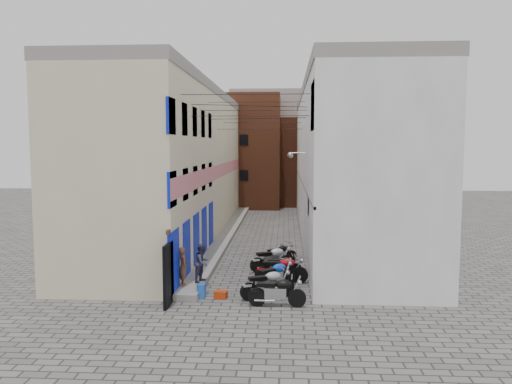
% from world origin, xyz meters
% --- Properties ---
extents(ground, '(90.00, 90.00, 0.00)m').
position_xyz_m(ground, '(0.00, 0.00, 0.00)').
color(ground, '#53504E').
rests_on(ground, ground).
extents(plinth, '(0.90, 26.00, 0.25)m').
position_xyz_m(plinth, '(-2.05, 13.00, 0.12)').
color(plinth, gray).
rests_on(plinth, ground).
extents(building_left, '(5.10, 27.00, 9.00)m').
position_xyz_m(building_left, '(-4.98, 12.95, 4.50)').
color(building_left, beige).
rests_on(building_left, ground).
extents(building_right, '(5.94, 26.00, 9.00)m').
position_xyz_m(building_right, '(5.00, 13.00, 4.51)').
color(building_right, silver).
rests_on(building_right, ground).
extents(building_far_brick_left, '(6.00, 6.00, 10.00)m').
position_xyz_m(building_far_brick_left, '(-2.00, 28.00, 5.00)').
color(building_far_brick_left, brown).
rests_on(building_far_brick_left, ground).
extents(building_far_brick_right, '(5.00, 6.00, 8.00)m').
position_xyz_m(building_far_brick_right, '(3.00, 30.00, 4.00)').
color(building_far_brick_right, brown).
rests_on(building_far_brick_right, ground).
extents(building_far_concrete, '(8.00, 5.00, 11.00)m').
position_xyz_m(building_far_concrete, '(0.00, 34.00, 5.50)').
color(building_far_concrete, gray).
rests_on(building_far_concrete, ground).
extents(far_shopfront, '(2.00, 0.30, 2.40)m').
position_xyz_m(far_shopfront, '(0.00, 25.20, 1.20)').
color(far_shopfront, black).
rests_on(far_shopfront, ground).
extents(overhead_wires, '(5.80, 13.02, 1.32)m').
position_xyz_m(overhead_wires, '(0.00, 7.64, 7.12)').
color(overhead_wires, black).
rests_on(overhead_wires, ground).
extents(motorcycle_a, '(2.05, 0.71, 1.17)m').
position_xyz_m(motorcycle_a, '(1.25, -0.30, 0.59)').
color(motorcycle_a, black).
rests_on(motorcycle_a, ground).
extents(motorcycle_b, '(2.17, 1.40, 1.20)m').
position_xyz_m(motorcycle_b, '(0.89, 0.57, 0.60)').
color(motorcycle_b, '#A2A3A7').
rests_on(motorcycle_b, ground).
extents(motorcycle_c, '(2.01, 1.91, 1.22)m').
position_xyz_m(motorcycle_c, '(1.13, 1.70, 0.61)').
color(motorcycle_c, blue).
rests_on(motorcycle_c, ground).
extents(motorcycle_d, '(2.18, 0.74, 1.25)m').
position_xyz_m(motorcycle_d, '(1.38, 2.64, 0.63)').
color(motorcycle_d, '#B60D13').
rests_on(motorcycle_d, ground).
extents(motorcycle_e, '(1.79, 0.72, 1.01)m').
position_xyz_m(motorcycle_e, '(1.39, 3.75, 0.50)').
color(motorcycle_e, black).
rests_on(motorcycle_e, ground).
extents(motorcycle_f, '(2.20, 1.56, 1.23)m').
position_xyz_m(motorcycle_f, '(0.96, 4.59, 0.61)').
color(motorcycle_f, silver).
rests_on(motorcycle_f, ground).
extents(motorcycle_g, '(1.88, 1.71, 1.12)m').
position_xyz_m(motorcycle_g, '(1.29, 5.74, 0.56)').
color(motorcycle_g, black).
rests_on(motorcycle_g, ground).
extents(person_a, '(0.54, 0.63, 1.47)m').
position_xyz_m(person_a, '(-2.35, 1.28, 0.98)').
color(person_a, brown).
rests_on(person_a, plinth).
extents(person_b, '(0.82, 0.90, 1.51)m').
position_xyz_m(person_b, '(-1.70, 1.82, 1.00)').
color(person_b, '#363651').
rests_on(person_b, plinth).
extents(water_jug_near, '(0.33, 0.33, 0.51)m').
position_xyz_m(water_jug_near, '(-1.53, 0.50, 0.26)').
color(water_jug_near, blue).
rests_on(water_jug_near, ground).
extents(water_jug_far, '(0.31, 0.31, 0.44)m').
position_xyz_m(water_jug_far, '(-1.55, 0.89, 0.22)').
color(water_jug_far, '#2639C2').
rests_on(water_jug_far, ground).
extents(red_crate, '(0.49, 0.40, 0.28)m').
position_xyz_m(red_crate, '(-0.81, 0.50, 0.14)').
color(red_crate, '#A82E0C').
rests_on(red_crate, ground).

